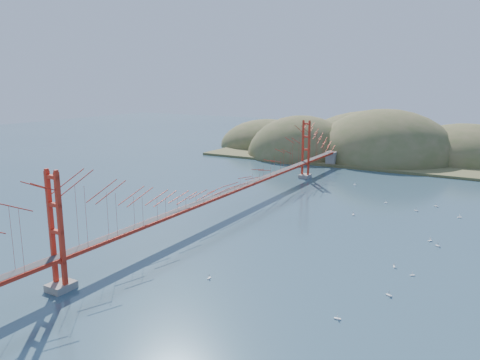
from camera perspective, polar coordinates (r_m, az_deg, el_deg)
The scene contains 16 objects.
ground at distance 70.05m, azimuth -1.56°, elevation -4.10°, with size 320.00×320.00×0.00m, color #315063.
bridge at distance 68.57m, azimuth -1.51°, elevation 1.57°, with size 2.20×94.40×12.00m.
far_headlands at distance 131.41m, azimuth 15.28°, elevation 3.15°, with size 84.00×58.00×25.00m.
sailboat_12 at distance 91.16m, azimuth 13.82°, elevation -0.53°, with size 0.57×0.57×0.64m.
sailboat_16 at distance 79.84m, azimuth 22.81°, elevation -2.92°, with size 0.63×0.62×0.71m.
sailboat_3 at distance 79.24m, azimuth 17.34°, elevation -2.63°, with size 0.60×0.60×0.63m.
sailboat_0 at distance 53.26m, azimuth 18.29°, elevation -9.93°, with size 0.54×0.55×0.62m.
sailboat_10 at distance 48.07m, azimuth -3.78°, elevation -11.77°, with size 0.44×0.52×0.60m.
sailboat_14 at distance 71.08m, azimuth 13.64°, elevation -4.08°, with size 0.49×0.61×0.72m.
sailboat_13 at distance 51.70m, azimuth 20.28°, elevation -10.77°, with size 0.54×0.54×0.57m.
sailboat_8 at distance 74.90m, azimuth 25.19°, elevation -4.09°, with size 0.63×0.63×0.69m.
sailboat_1 at distance 61.34m, azimuth 22.97°, elevation -7.34°, with size 0.66×0.66×0.71m.
sailboat_2 at distance 41.47m, azimuth 11.80°, elevation -16.11°, with size 0.57×0.48×0.65m.
sailboat_6 at distance 46.57m, azimuth 17.70°, elevation -13.16°, with size 0.61×0.61×0.69m.
sailboat_4 at distance 62.88m, azimuth 22.17°, elevation -6.80°, with size 0.64×0.64×0.69m.
sailboat_7 at distance 76.06m, azimuth 20.69°, elevation -3.47°, with size 0.61×0.59×0.69m.
Camera 1 is at (35.55, -57.08, 19.62)m, focal length 35.00 mm.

